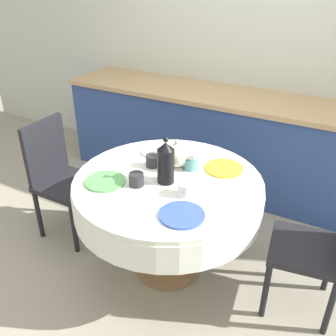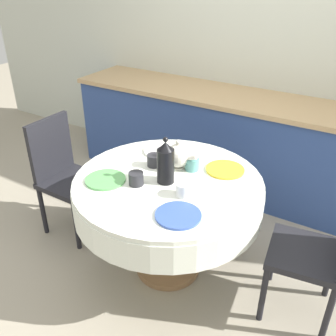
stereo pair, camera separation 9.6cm
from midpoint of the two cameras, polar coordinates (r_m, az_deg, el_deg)
The scene contains 16 objects.
ground_plane at distance 2.73m, azimuth 1.04°, elevation -14.93°, with size 12.00×12.00×0.00m, color #9E937F.
wall_back at distance 3.51m, azimuth 15.36°, elevation 18.36°, with size 7.00×0.05×2.60m.
kitchen_counter at distance 3.46m, azimuth 11.85°, elevation 3.57°, with size 3.24×0.64×0.88m.
dining_table at distance 2.35m, azimuth 1.17°, elevation -4.42°, with size 1.18×1.18×0.72m.
chair_left at distance 2.30m, azimuth 23.51°, elevation -11.11°, with size 0.45×0.45×0.90m.
chair_right at distance 2.92m, azimuth -14.69°, elevation -0.49°, with size 0.41×0.41×0.90m.
plate_near_left at distance 2.29m, azimuth -8.32°, elevation -1.78°, with size 0.25×0.25×0.01m, color #5BA85B.
cup_near_left at distance 2.22m, azimuth -3.65°, elevation -1.64°, with size 0.09×0.09×0.08m, color #28282D.
plate_near_right at distance 1.97m, azimuth 2.99°, elevation -7.22°, with size 0.25×0.25×0.01m, color #3856AD.
cup_near_right at distance 2.12m, azimuth 3.71°, elevation -3.31°, with size 0.09×0.09×0.08m, color white.
plate_far_left at distance 2.61m, azimuth 0.04°, elevation 2.62°, with size 0.25×0.25×0.01m, color white.
cup_far_left at distance 2.42m, azimuth -1.02°, elevation 1.17°, with size 0.09×0.09×0.08m, color #28282D.
plate_far_right at distance 2.41m, azimuth 9.82°, elevation -0.24°, with size 0.25×0.25×0.01m, color yellow.
cup_far_right at distance 2.38m, azimuth 4.87°, elevation 0.58°, with size 0.09×0.09×0.08m, color #5BA39E.
coffee_carafe at distance 2.20m, azimuth 0.85°, elevation 0.81°, with size 0.10×0.10×0.29m.
teapot at distance 2.37m, azimuth 2.70°, elevation 1.87°, with size 0.21×0.15×0.20m.
Camera 2 is at (1.01, -1.68, 1.90)m, focal length 40.00 mm.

